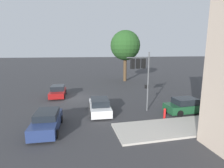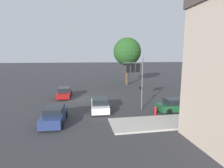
{
  "view_description": "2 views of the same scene",
  "coord_description": "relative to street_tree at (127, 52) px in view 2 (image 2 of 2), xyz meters",
  "views": [
    {
      "loc": [
        21.72,
        -0.14,
        5.78
      ],
      "look_at": [
        0.25,
        4.68,
        1.62
      ],
      "focal_mm": 28.0,
      "sensor_mm": 36.0,
      "label": 1
    },
    {
      "loc": [
        24.4,
        0.23,
        5.86
      ],
      "look_at": [
        0.59,
        4.53,
        2.04
      ],
      "focal_mm": 28.0,
      "sensor_mm": 36.0,
      "label": 2
    }
  ],
  "objects": [
    {
      "name": "ground_plane",
      "position": [
        10.82,
        -9.75,
        -6.8
      ],
      "size": [
        300.0,
        300.0,
        0.0
      ],
      "primitive_type": "plane",
      "color": "#333335"
    },
    {
      "name": "crossing_car_0",
      "position": [
        19.69,
        -11.92,
        -6.12
      ],
      "size": [
        4.28,
        2.06,
        1.44
      ],
      "rotation": [
        0.0,
        0.0,
        -0.06
      ],
      "color": "navy",
      "rests_on": "ground_plane"
    },
    {
      "name": "fire_hydrant",
      "position": [
        19.49,
        -2.28,
        -6.32
      ],
      "size": [
        0.22,
        0.22,
        0.92
      ],
      "color": "red",
      "rests_on": "ground_plane"
    },
    {
      "name": "traffic_signal",
      "position": [
        17.4,
        -3.75,
        -2.69
      ],
      "size": [
        0.97,
        2.49,
        5.71
      ],
      "rotation": [
        0.0,
        0.0,
        3.36
      ],
      "color": "#515456",
      "rests_on": "ground_plane"
    },
    {
      "name": "parked_car_0",
      "position": [
        18.58,
        0.45,
        -6.14
      ],
      "size": [
        1.94,
        4.09,
        1.43
      ],
      "rotation": [
        0.0,
        0.0,
        1.6
      ],
      "color": "#194728",
      "rests_on": "ground_plane"
    },
    {
      "name": "crossing_car_2",
      "position": [
        9.71,
        -11.9,
        -6.13
      ],
      "size": [
        4.13,
        2.02,
        1.44
      ],
      "rotation": [
        0.0,
        0.0,
        -0.03
      ],
      "color": "maroon",
      "rests_on": "ground_plane"
    },
    {
      "name": "parked_car_1",
      "position": [
        18.46,
        5.07,
        -6.15
      ],
      "size": [
        1.88,
        3.86,
        1.38
      ],
      "rotation": [
        0.0,
        0.0,
        1.55
      ],
      "color": "#194728",
      "rests_on": "ground_plane"
    },
    {
      "name": "street_tree",
      "position": [
        0.0,
        0.0,
        0.0
      ],
      "size": [
        5.65,
        5.65,
        9.68
      ],
      "color": "#4C3823",
      "rests_on": "ground_plane"
    },
    {
      "name": "crossing_car_1",
      "position": [
        16.82,
        -7.57,
        -6.14
      ],
      "size": [
        4.35,
        2.1,
        1.41
      ],
      "rotation": [
        0.0,
        0.0,
        3.09
      ],
      "color": "silver",
      "rests_on": "ground_plane"
    }
  ]
}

